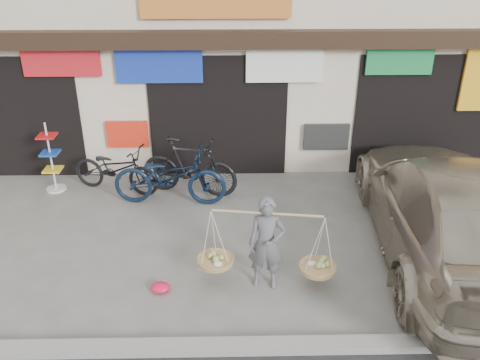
{
  "coord_description": "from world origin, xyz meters",
  "views": [
    {
      "loc": [
        0.26,
        -7.07,
        5.05
      ],
      "look_at": [
        0.42,
        0.9,
        1.1
      ],
      "focal_mm": 38.0,
      "sensor_mm": 36.0,
      "label": 1
    }
  ],
  "objects_px": {
    "display_rack": "(52,164)",
    "street_vendor": "(266,247)",
    "bike_0": "(115,169)",
    "bike_1": "(189,167)",
    "bike_2": "(170,177)",
    "suv": "(451,209)"
  },
  "relations": [
    {
      "from": "bike_0",
      "to": "display_rack",
      "type": "xyz_separation_m",
      "value": [
        -1.34,
        0.07,
        0.1
      ]
    },
    {
      "from": "bike_1",
      "to": "bike_2",
      "type": "xyz_separation_m",
      "value": [
        -0.36,
        -0.41,
        -0.02
      ]
    },
    {
      "from": "display_rack",
      "to": "bike_0",
      "type": "bearing_deg",
      "value": -3.14
    },
    {
      "from": "street_vendor",
      "to": "bike_0",
      "type": "distance_m",
      "value": 4.42
    },
    {
      "from": "bike_1",
      "to": "suv",
      "type": "bearing_deg",
      "value": -102.33
    },
    {
      "from": "display_rack",
      "to": "street_vendor",
      "type": "bearing_deg",
      "value": -37.84
    },
    {
      "from": "bike_0",
      "to": "bike_1",
      "type": "bearing_deg",
      "value": -76.55
    },
    {
      "from": "bike_1",
      "to": "suv",
      "type": "height_order",
      "value": "suv"
    },
    {
      "from": "bike_0",
      "to": "bike_2",
      "type": "xyz_separation_m",
      "value": [
        1.2,
        -0.57,
        0.08
      ]
    },
    {
      "from": "bike_0",
      "to": "suv",
      "type": "relative_size",
      "value": 0.31
    },
    {
      "from": "bike_2",
      "to": "display_rack",
      "type": "distance_m",
      "value": 2.62
    },
    {
      "from": "suv",
      "to": "display_rack",
      "type": "xyz_separation_m",
      "value": [
        -7.43,
        2.54,
        -0.26
      ]
    },
    {
      "from": "street_vendor",
      "to": "bike_0",
      "type": "xyz_separation_m",
      "value": [
        -2.96,
        3.27,
        -0.19
      ]
    },
    {
      "from": "bike_1",
      "to": "bike_0",
      "type": "bearing_deg",
      "value": 99.14
    },
    {
      "from": "suv",
      "to": "display_rack",
      "type": "distance_m",
      "value": 7.86
    },
    {
      "from": "street_vendor",
      "to": "display_rack",
      "type": "bearing_deg",
      "value": 149.97
    },
    {
      "from": "bike_0",
      "to": "display_rack",
      "type": "distance_m",
      "value": 1.35
    },
    {
      "from": "street_vendor",
      "to": "suv",
      "type": "distance_m",
      "value": 3.23
    },
    {
      "from": "bike_0",
      "to": "bike_2",
      "type": "relative_size",
      "value": 0.86
    },
    {
      "from": "street_vendor",
      "to": "suv",
      "type": "xyz_separation_m",
      "value": [
        3.13,
        0.8,
        0.17
      ]
    },
    {
      "from": "street_vendor",
      "to": "display_rack",
      "type": "distance_m",
      "value": 5.45
    },
    {
      "from": "suv",
      "to": "bike_2",
      "type": "bearing_deg",
      "value": -16.2
    }
  ]
}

